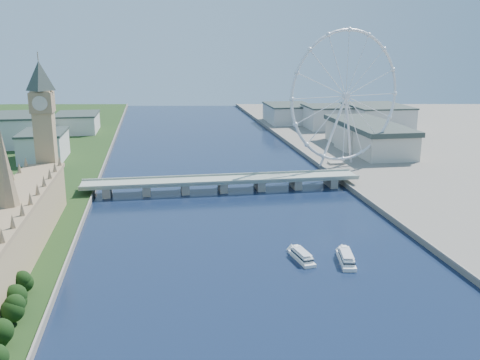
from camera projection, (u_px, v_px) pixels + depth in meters
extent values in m
cube|color=tan|center=(12.00, 235.00, 279.74)|extent=(24.00, 200.00, 28.00)
cone|color=#937A59|center=(4.00, 169.00, 270.75)|extent=(12.00, 12.00, 40.00)
cube|color=tan|center=(46.00, 148.00, 376.49)|extent=(13.00, 13.00, 80.00)
cube|color=#937A59|center=(42.00, 102.00, 368.50)|extent=(15.00, 15.00, 14.00)
pyramid|color=#2D3833|center=(38.00, 61.00, 361.51)|extent=(20.02, 20.02, 20.00)
cube|color=gray|center=(223.00, 180.00, 425.86)|extent=(220.00, 22.00, 2.00)
cube|color=gray|center=(107.00, 191.00, 413.18)|extent=(6.00, 20.00, 7.50)
cube|color=gray|center=(147.00, 189.00, 417.80)|extent=(6.00, 20.00, 7.50)
cube|color=gray|center=(185.00, 187.00, 422.42)|extent=(6.00, 20.00, 7.50)
cube|color=gray|center=(223.00, 186.00, 427.04)|extent=(6.00, 20.00, 7.50)
cube|color=gray|center=(259.00, 184.00, 431.66)|extent=(6.00, 20.00, 7.50)
cube|color=gray|center=(295.00, 183.00, 436.28)|extent=(6.00, 20.00, 7.50)
cube|color=gray|center=(331.00, 181.00, 440.90)|extent=(6.00, 20.00, 7.50)
torus|color=silver|center=(346.00, 96.00, 482.06)|extent=(113.60, 39.12, 118.60)
cylinder|color=silver|center=(346.00, 96.00, 482.06)|extent=(7.25, 6.61, 6.00)
cube|color=gray|center=(336.00, 163.00, 507.14)|extent=(14.00, 10.00, 2.00)
cube|color=beige|center=(44.00, 147.00, 523.62)|extent=(40.00, 60.00, 26.00)
cube|color=beige|center=(22.00, 130.00, 602.75)|extent=(60.00, 80.00, 32.00)
cube|color=beige|center=(77.00, 123.00, 688.18)|extent=(50.00, 70.00, 22.00)
cube|color=beige|center=(328.00, 117.00, 719.13)|extent=(60.00, 60.00, 28.00)
cube|color=beige|center=(377.00, 118.00, 709.01)|extent=(70.00, 90.00, 30.00)
cube|color=beige|center=(289.00, 114.00, 770.83)|extent=(60.00, 80.00, 24.00)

